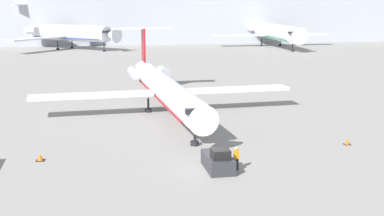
{
  "coord_description": "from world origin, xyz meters",
  "views": [
    {
      "loc": [
        -8.82,
        -38.22,
        12.95
      ],
      "look_at": [
        0.0,
        9.42,
        2.94
      ],
      "focal_mm": 50.0,
      "sensor_mm": 36.0,
      "label": 1
    }
  ],
  "objects_px": {
    "airplane_parked_far_left": "(273,32)",
    "traffic_cone_left": "(40,157)",
    "airplane_main": "(164,88)",
    "airplane_parked_far_right": "(67,33)",
    "pushback_tug": "(218,161)",
    "worker_near_tug": "(236,158)",
    "traffic_cone_right": "(347,141)"
  },
  "relations": [
    {
      "from": "traffic_cone_left",
      "to": "airplane_parked_far_left",
      "type": "height_order",
      "value": "airplane_parked_far_left"
    },
    {
      "from": "airplane_main",
      "to": "traffic_cone_right",
      "type": "xyz_separation_m",
      "value": [
        14.38,
        -16.29,
        -2.66
      ]
    },
    {
      "from": "airplane_main",
      "to": "airplane_parked_far_right",
      "type": "xyz_separation_m",
      "value": [
        -14.18,
        81.96,
        1.24
      ]
    },
    {
      "from": "airplane_main",
      "to": "worker_near_tug",
      "type": "distance_m",
      "value": 21.69
    },
    {
      "from": "pushback_tug",
      "to": "worker_near_tug",
      "type": "distance_m",
      "value": 1.44
    },
    {
      "from": "traffic_cone_right",
      "to": "airplane_parked_far_right",
      "type": "bearing_deg",
      "value": 106.21
    },
    {
      "from": "worker_near_tug",
      "to": "airplane_parked_far_right",
      "type": "relative_size",
      "value": 0.06
    },
    {
      "from": "airplane_main",
      "to": "traffic_cone_left",
      "type": "relative_size",
      "value": 49.26
    },
    {
      "from": "traffic_cone_right",
      "to": "worker_near_tug",
      "type": "bearing_deg",
      "value": -156.25
    },
    {
      "from": "airplane_main",
      "to": "airplane_parked_far_left",
      "type": "distance_m",
      "value": 89.44
    },
    {
      "from": "worker_near_tug",
      "to": "airplane_parked_far_left",
      "type": "height_order",
      "value": "airplane_parked_far_left"
    },
    {
      "from": "airplane_main",
      "to": "traffic_cone_left",
      "type": "height_order",
      "value": "airplane_main"
    },
    {
      "from": "airplane_main",
      "to": "traffic_cone_right",
      "type": "bearing_deg",
      "value": -48.55
    },
    {
      "from": "airplane_parked_far_left",
      "to": "worker_near_tug",
      "type": "bearing_deg",
      "value": -110.35
    },
    {
      "from": "airplane_parked_far_left",
      "to": "airplane_parked_far_right",
      "type": "relative_size",
      "value": 1.28
    },
    {
      "from": "pushback_tug",
      "to": "airplane_parked_far_left",
      "type": "distance_m",
      "value": 108.27
    },
    {
      "from": "pushback_tug",
      "to": "airplane_parked_far_right",
      "type": "height_order",
      "value": "airplane_parked_far_right"
    },
    {
      "from": "traffic_cone_left",
      "to": "airplane_parked_far_right",
      "type": "height_order",
      "value": "airplane_parked_far_right"
    },
    {
      "from": "worker_near_tug",
      "to": "traffic_cone_right",
      "type": "xyz_separation_m",
      "value": [
        11.71,
        5.15,
        -0.67
      ]
    },
    {
      "from": "traffic_cone_left",
      "to": "airplane_parked_far_left",
      "type": "relative_size",
      "value": 0.02
    },
    {
      "from": "traffic_cone_left",
      "to": "airplane_parked_far_right",
      "type": "xyz_separation_m",
      "value": [
        -1.82,
        98.23,
        3.9
      ]
    },
    {
      "from": "airplane_parked_far_right",
      "to": "airplane_parked_far_left",
      "type": "bearing_deg",
      "value": -2.22
    },
    {
      "from": "airplane_main",
      "to": "airplane_parked_far_right",
      "type": "height_order",
      "value": "airplane_parked_far_right"
    },
    {
      "from": "airplane_parked_far_left",
      "to": "airplane_parked_far_right",
      "type": "xyz_separation_m",
      "value": [
        -54.43,
        2.11,
        0.19
      ]
    },
    {
      "from": "airplane_parked_far_left",
      "to": "traffic_cone_left",
      "type": "bearing_deg",
      "value": -118.69
    },
    {
      "from": "airplane_parked_far_left",
      "to": "pushback_tug",
      "type": "bearing_deg",
      "value": -111.1
    },
    {
      "from": "traffic_cone_left",
      "to": "airplane_parked_far_right",
      "type": "bearing_deg",
      "value": 91.06
    },
    {
      "from": "airplane_main",
      "to": "airplane_parked_far_left",
      "type": "xyz_separation_m",
      "value": [
        40.25,
        79.86,
        1.05
      ]
    },
    {
      "from": "traffic_cone_left",
      "to": "airplane_parked_far_right",
      "type": "relative_size",
      "value": 0.02
    },
    {
      "from": "airplane_parked_far_left",
      "to": "airplane_main",
      "type": "bearing_deg",
      "value": -116.75
    },
    {
      "from": "pushback_tug",
      "to": "traffic_cone_right",
      "type": "xyz_separation_m",
      "value": [
        13.08,
        4.82,
        -0.39
      ]
    },
    {
      "from": "traffic_cone_right",
      "to": "airplane_parked_far_left",
      "type": "xyz_separation_m",
      "value": [
        25.87,
        96.14,
        3.7
      ]
    }
  ]
}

